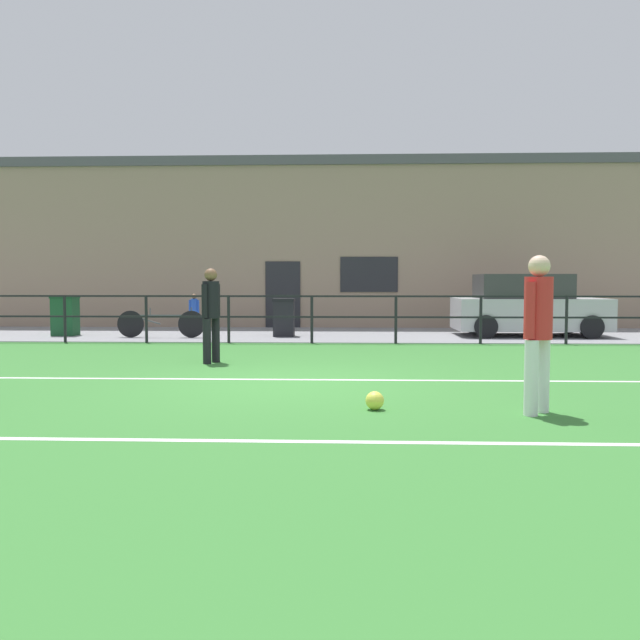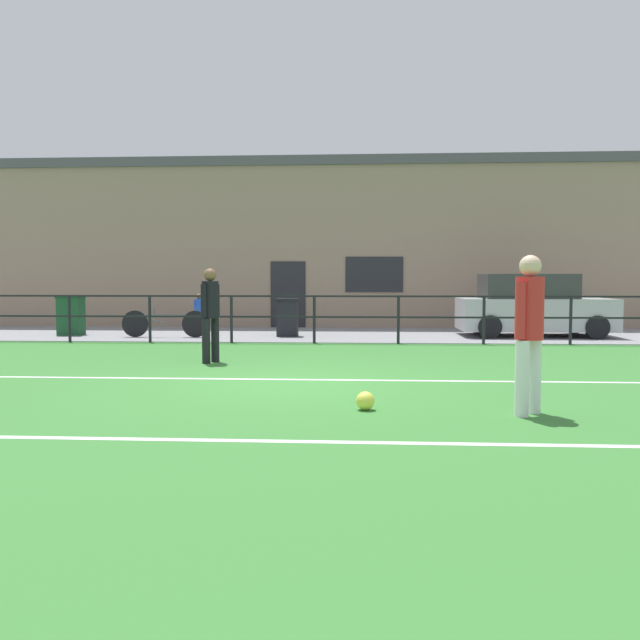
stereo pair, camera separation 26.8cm
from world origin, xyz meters
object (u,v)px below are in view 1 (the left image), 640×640
at_px(soccer_ball_match, 375,401).
at_px(parked_car_red, 527,307).
at_px(player_goalkeeper, 211,309).
at_px(spectator_child, 194,310).
at_px(trash_bin_0, 284,317).
at_px(bicycle_parked_0, 161,324).
at_px(trash_bin_1, 65,315).
at_px(player_winger, 538,324).

xyz_separation_m(soccer_ball_match, parked_car_red, (4.53, 10.12, 0.69)).
bearing_deg(player_goalkeeper, parked_car_red, 155.54).
bearing_deg(spectator_child, parked_car_red, 169.87).
distance_m(soccer_ball_match, trash_bin_0, 9.86).
bearing_deg(soccer_ball_match, spectator_child, 113.03).
distance_m(player_goalkeeper, soccer_ball_match, 5.11).
xyz_separation_m(bicycle_parked_0, trash_bin_0, (3.16, 0.49, 0.15)).
height_order(player_goalkeeper, trash_bin_1, player_goalkeeper).
height_order(player_winger, soccer_ball_match, player_winger).
xyz_separation_m(soccer_ball_match, bicycle_parked_0, (-5.14, 9.16, 0.27)).
xyz_separation_m(spectator_child, trash_bin_1, (-3.17, -1.42, -0.08)).
bearing_deg(spectator_child, player_winger, 116.14).
relative_size(soccer_ball_match, bicycle_parked_0, 0.09).
relative_size(player_winger, spectator_child, 1.62).
xyz_separation_m(player_winger, soccer_ball_match, (-1.81, 0.15, -0.91)).
bearing_deg(player_winger, trash_bin_0, 64.55).
height_order(player_winger, spectator_child, player_winger).
bearing_deg(soccer_ball_match, player_goalkeeper, 123.57).
distance_m(spectator_child, bicycle_parked_0, 2.02).
distance_m(player_goalkeeper, spectator_child, 7.20).
relative_size(trash_bin_0, trash_bin_1, 0.93).
height_order(spectator_child, trash_bin_1, spectator_child).
xyz_separation_m(player_winger, parked_car_red, (2.72, 10.27, -0.22)).
distance_m(player_goalkeeper, bicycle_parked_0, 5.53).
height_order(player_winger, parked_car_red, player_winger).
bearing_deg(spectator_child, player_goalkeeper, 101.69).
bearing_deg(soccer_ball_match, parked_car_red, 65.88).
relative_size(player_winger, parked_car_red, 0.45).
distance_m(player_winger, trash_bin_1, 13.84).
relative_size(spectator_child, trash_bin_1, 1.02).
bearing_deg(bicycle_parked_0, soccer_ball_match, -60.70).
distance_m(player_goalkeeper, player_winger, 6.33).
height_order(bicycle_parked_0, trash_bin_0, trash_bin_0).
relative_size(parked_car_red, trash_bin_1, 3.63).
bearing_deg(player_winger, spectator_child, 73.54).
relative_size(player_goalkeeper, spectator_child, 1.57).
distance_m(player_winger, bicycle_parked_0, 11.64).
bearing_deg(trash_bin_0, spectator_child, 151.93).
bearing_deg(player_winger, player_goalkeeper, 90.01).
bearing_deg(bicycle_parked_0, spectator_child, 78.07).
height_order(player_winger, trash_bin_0, player_winger).
xyz_separation_m(player_goalkeeper, soccer_ball_match, (2.78, -4.19, -0.87)).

